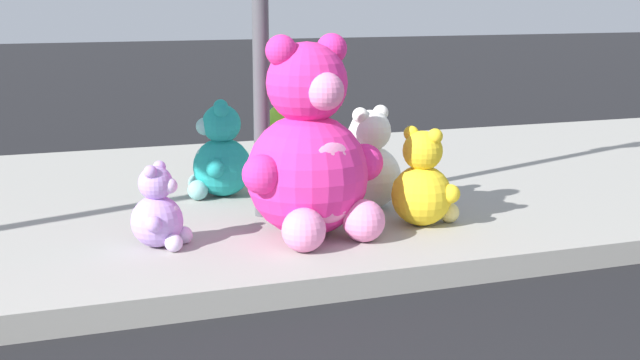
{
  "coord_description": "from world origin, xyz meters",
  "views": [
    {
      "loc": [
        -0.61,
        -1.14,
        1.64
      ],
      "look_at": [
        1.12,
        3.6,
        0.55
      ],
      "focal_mm": 48.65,
      "sensor_mm": 36.0,
      "label": 1
    }
  ],
  "objects_px": {
    "plush_lavender": "(159,214)",
    "plush_white": "(368,167)",
    "plush_lime": "(280,150)",
    "plush_yellow": "(423,186)",
    "plush_pink_large": "(310,157)",
    "plush_teal": "(219,158)"
  },
  "relations": [
    {
      "from": "plush_teal",
      "to": "plush_white",
      "type": "distance_m",
      "value": 1.14
    },
    {
      "from": "plush_white",
      "to": "plush_lime",
      "type": "xyz_separation_m",
      "value": [
        -0.33,
        1.0,
        -0.03
      ]
    },
    {
      "from": "plush_lavender",
      "to": "plush_yellow",
      "type": "bearing_deg",
      "value": -2.61
    },
    {
      "from": "plush_pink_large",
      "to": "plush_white",
      "type": "bearing_deg",
      "value": 41.55
    },
    {
      "from": "plush_lavender",
      "to": "plush_yellow",
      "type": "height_order",
      "value": "plush_yellow"
    },
    {
      "from": "plush_pink_large",
      "to": "plush_lime",
      "type": "height_order",
      "value": "plush_pink_large"
    },
    {
      "from": "plush_lime",
      "to": "plush_yellow",
      "type": "bearing_deg",
      "value": -72.58
    },
    {
      "from": "plush_teal",
      "to": "plush_lime",
      "type": "bearing_deg",
      "value": 26.89
    },
    {
      "from": "plush_white",
      "to": "plush_yellow",
      "type": "height_order",
      "value": "plush_white"
    },
    {
      "from": "plush_teal",
      "to": "plush_pink_large",
      "type": "bearing_deg",
      "value": -77.72
    },
    {
      "from": "plush_white",
      "to": "plush_lavender",
      "type": "bearing_deg",
      "value": -162.9
    },
    {
      "from": "plush_white",
      "to": "plush_lime",
      "type": "distance_m",
      "value": 1.05
    },
    {
      "from": "plush_white",
      "to": "plush_yellow",
      "type": "relative_size",
      "value": 1.12
    },
    {
      "from": "plush_lavender",
      "to": "plush_white",
      "type": "bearing_deg",
      "value": 17.1
    },
    {
      "from": "plush_pink_large",
      "to": "plush_lime",
      "type": "xyz_separation_m",
      "value": [
        0.3,
        1.55,
        -0.24
      ]
    },
    {
      "from": "plush_yellow",
      "to": "plush_lime",
      "type": "xyz_separation_m",
      "value": [
        -0.49,
        1.55,
        0.0
      ]
    },
    {
      "from": "plush_pink_large",
      "to": "plush_yellow",
      "type": "height_order",
      "value": "plush_pink_large"
    },
    {
      "from": "plush_yellow",
      "to": "plush_lime",
      "type": "relative_size",
      "value": 0.99
    },
    {
      "from": "plush_lavender",
      "to": "plush_white",
      "type": "relative_size",
      "value": 0.71
    },
    {
      "from": "plush_lavender",
      "to": "plush_white",
      "type": "xyz_separation_m",
      "value": [
        1.55,
        0.48,
        0.09
      ]
    },
    {
      "from": "plush_lime",
      "to": "plush_pink_large",
      "type": "bearing_deg",
      "value": -100.78
    },
    {
      "from": "plush_white",
      "to": "plush_teal",
      "type": "bearing_deg",
      "value": 141.76
    }
  ]
}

